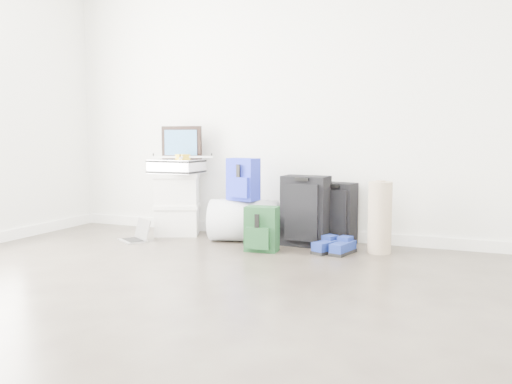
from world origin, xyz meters
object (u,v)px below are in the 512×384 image
at_px(duffel_bag, 244,221).
at_px(laptop, 137,236).
at_px(boxes_stack, 177,204).
at_px(carry_on, 335,213).
at_px(briefcase, 177,166).
at_px(large_suitcase, 305,211).

height_order(duffel_bag, laptop, duffel_bag).
xyz_separation_m(boxes_stack, carry_on, (1.53, 0.15, -0.03)).
relative_size(briefcase, carry_on, 0.84).
bearing_deg(boxes_stack, briefcase, 0.00).
relative_size(briefcase, laptop, 1.35).
bearing_deg(carry_on, duffel_bag, -155.39).
distance_m(boxes_stack, briefcase, 0.36).
distance_m(duffel_bag, laptop, 1.00).
bearing_deg(briefcase, carry_on, 6.26).
height_order(large_suitcase, laptop, large_suitcase).
bearing_deg(briefcase, duffel_bag, -4.22).
relative_size(duffel_bag, laptop, 1.82).
distance_m(boxes_stack, large_suitcase, 1.31).
relative_size(boxes_stack, laptop, 1.77).
bearing_deg(carry_on, laptop, -152.01).
relative_size(duffel_bag, carry_on, 1.13).
relative_size(carry_on, laptop, 1.61).
relative_size(boxes_stack, carry_on, 1.10).
bearing_deg(large_suitcase, boxes_stack, -177.74).
bearing_deg(laptop, boxes_stack, 100.57).
bearing_deg(duffel_bag, briefcase, 162.51).
bearing_deg(briefcase, laptop, -112.60).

